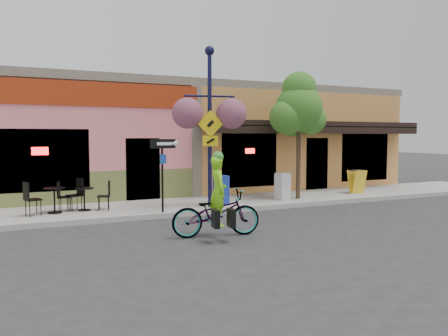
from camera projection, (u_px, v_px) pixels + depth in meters
name	position (u px, v px, depth m)	size (l,w,h in m)	color
ground	(267.00, 213.00, 13.44)	(90.00, 90.00, 0.00)	#2D2D30
sidewalk	(238.00, 202.00, 15.25)	(24.00, 3.00, 0.15)	#9E9B93
curb	(258.00, 208.00, 13.94)	(24.00, 0.12, 0.15)	#A8A59E
building	(185.00, 139.00, 20.07)	(18.20, 8.20, 4.50)	#F47880
bicycle	(216.00, 213.00, 10.28)	(0.74, 2.11, 1.11)	maroon
cyclist_rider	(218.00, 202.00, 10.28)	(0.60, 0.40, 1.65)	#7FDF17
lamp_post	(210.00, 127.00, 13.53)	(1.59, 0.64, 4.99)	#101133
one_way_sign	(162.00, 176.00, 12.66)	(0.82, 0.18, 2.13)	black
cafe_set_left	(54.00, 197.00, 12.54)	(1.61, 0.81, 0.97)	black
cafe_set_right	(84.00, 196.00, 12.99)	(1.48, 0.74, 0.89)	black
newspaper_box_blue	(221.00, 190.00, 14.18)	(0.42, 0.38, 0.94)	#19309A
newspaper_box_grey	(283.00, 186.00, 15.30)	(0.43, 0.39, 0.93)	silver
street_tree	(299.00, 135.00, 15.39)	(1.77, 1.77, 4.53)	#3D7A26
sandwich_board	(360.00, 182.00, 16.82)	(0.55, 0.40, 0.91)	yellow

